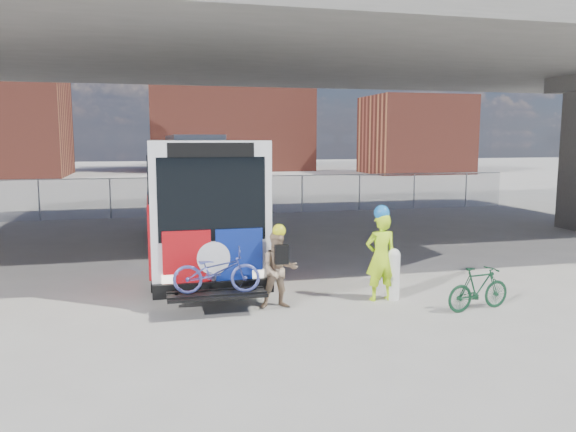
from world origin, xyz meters
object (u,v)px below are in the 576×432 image
object	(u,v)px
bike_parked	(479,289)
cyclist_tan	(279,269)
bus	(191,187)
bollard	(393,272)
cyclist_hivis	(381,255)

from	to	relation	value
bike_parked	cyclist_tan	bearing A→B (deg)	64.94
bus	cyclist_tan	world-z (taller)	bus
bollard	bike_parked	size ratio (longest dim) A/B	0.75
cyclist_tan	bike_parked	distance (m)	4.21
bus	bollard	bearing A→B (deg)	-57.83
bus	cyclist_tan	distance (m)	6.59
bus	bike_parked	distance (m)	9.39
bike_parked	cyclist_hivis	bearing A→B (deg)	46.46
bus	cyclist_tan	bearing A→B (deg)	-77.90
bollard	cyclist_hivis	world-z (taller)	cyclist_hivis
bus	cyclist_tan	size ratio (longest dim) A/B	7.15
bollard	cyclist_hivis	xyz separation A→B (m)	(-0.30, 0.00, 0.41)
bus	cyclist_hivis	distance (m)	7.39
cyclist_hivis	bike_parked	xyz separation A→B (m)	(1.71, -1.19, -0.57)
bollard	cyclist_tan	world-z (taller)	cyclist_tan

